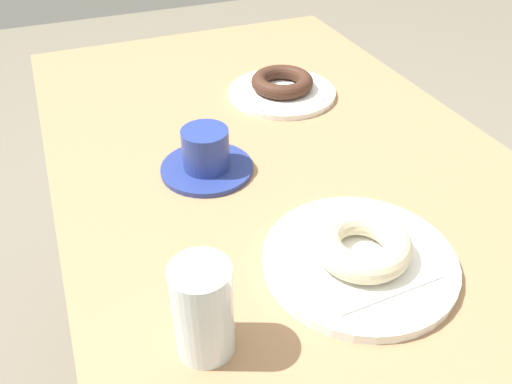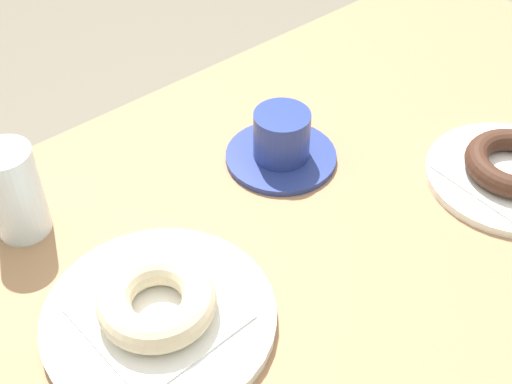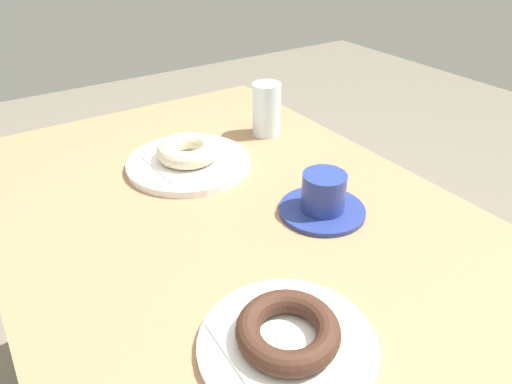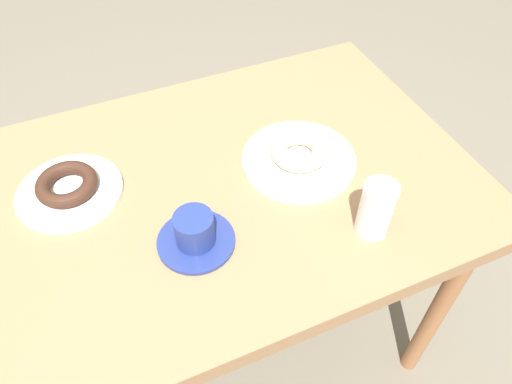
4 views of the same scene
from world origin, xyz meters
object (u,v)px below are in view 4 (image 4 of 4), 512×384
(donut_chocolate_ring, at_px, (67,184))
(coffee_cup, at_px, (195,233))
(plate_sugar_ring, at_px, (299,160))
(plate_chocolate_ring, at_px, (70,192))
(donut_sugar_ring, at_px, (300,150))
(water_glass, at_px, (376,209))

(donut_chocolate_ring, bearing_deg, coffee_cup, 131.87)
(donut_chocolate_ring, distance_m, coffee_cup, 0.28)
(plate_sugar_ring, bearing_deg, plate_chocolate_ring, -12.49)
(plate_sugar_ring, xyz_separation_m, donut_sugar_ring, (0.00, -0.00, 0.03))
(plate_chocolate_ring, distance_m, plate_sugar_ring, 0.46)
(plate_sugar_ring, relative_size, water_glass, 2.09)
(donut_chocolate_ring, bearing_deg, donut_sugar_ring, 167.51)
(donut_chocolate_ring, bearing_deg, plate_sugar_ring, 167.51)
(donut_chocolate_ring, xyz_separation_m, coffee_cup, (-0.19, 0.21, 0.00))
(plate_chocolate_ring, bearing_deg, coffee_cup, 131.87)
(donut_sugar_ring, bearing_deg, water_glass, 101.66)
(donut_chocolate_ring, relative_size, coffee_cup, 0.84)
(donut_chocolate_ring, xyz_separation_m, plate_sugar_ring, (-0.45, 0.10, -0.02))
(plate_sugar_ring, height_order, water_glass, water_glass)
(donut_chocolate_ring, xyz_separation_m, water_glass, (-0.49, 0.31, 0.03))
(plate_chocolate_ring, distance_m, donut_chocolate_ring, 0.02)
(plate_chocolate_ring, distance_m, donut_sugar_ring, 0.46)
(donut_sugar_ring, height_order, coffee_cup, coffee_cup)
(donut_chocolate_ring, bearing_deg, plate_chocolate_ring, 0.00)
(coffee_cup, bearing_deg, plate_chocolate_ring, -48.13)
(plate_chocolate_ring, bearing_deg, donut_chocolate_ring, 0.00)
(donut_sugar_ring, relative_size, water_glass, 1.05)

